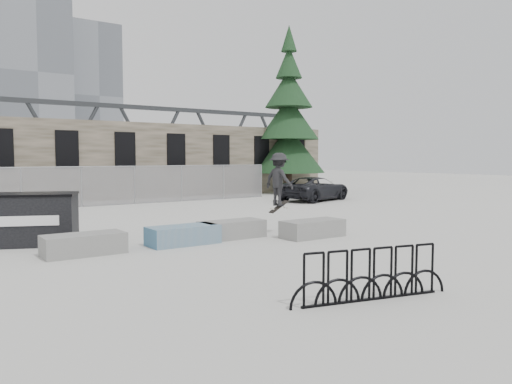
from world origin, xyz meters
TOP-DOWN VIEW (x-y plane):
  - ground at (0.00, 0.00)m, footprint 120.00×120.00m
  - stone_wall at (0.00, 16.24)m, footprint 36.00×2.58m
  - chainlink_fence at (-0.00, 12.50)m, footprint 22.06×0.06m
  - planter_far_left at (-3.48, 0.09)m, footprint 2.00×0.90m
  - planter_center_left at (-0.75, -0.02)m, footprint 2.00×0.90m
  - planter_center_right at (1.00, 0.15)m, footprint 2.00×0.90m
  - planter_offset at (3.12, -1.16)m, footprint 2.00×0.90m
  - dumpster at (-4.17, 2.36)m, footprint 2.57×2.13m
  - bike_rack at (-0.60, -6.87)m, footprint 3.06×0.79m
  - spruce_tree at (14.73, 14.45)m, footprint 5.03×5.03m
  - truss_bridge at (10.00, 55.00)m, footprint 70.00×3.00m
  - suv at (11.98, 8.62)m, footprint 5.28×3.49m
  - skateboarder at (2.71, 0.01)m, footprint 0.82×1.20m

SIDE VIEW (x-z plane):
  - ground at x=0.00m, z-range 0.00..0.00m
  - planter_far_left at x=-3.48m, z-range 0.02..0.55m
  - planter_center_left at x=-0.75m, z-range 0.02..0.55m
  - planter_center_right at x=1.00m, z-range 0.02..0.55m
  - planter_offset at x=3.12m, z-range 0.02..0.55m
  - bike_rack at x=-0.60m, z-range -0.01..0.89m
  - suv at x=11.98m, z-range 0.00..1.35m
  - dumpster at x=-4.17m, z-range 0.01..1.47m
  - chainlink_fence at x=0.00m, z-range 0.03..2.05m
  - skateboarder at x=2.71m, z-range 0.79..2.71m
  - stone_wall at x=0.00m, z-range 0.01..4.51m
  - truss_bridge at x=10.00m, z-range -0.77..9.03m
  - spruce_tree at x=14.73m, z-range -1.05..10.45m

